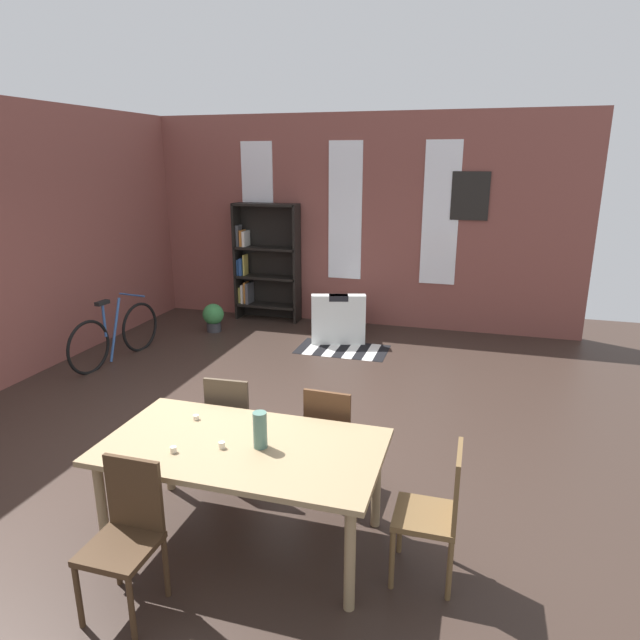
# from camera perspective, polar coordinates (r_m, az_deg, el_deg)

# --- Properties ---
(ground_plane) EXTENTS (11.52, 11.52, 0.00)m
(ground_plane) POSITION_cam_1_polar(r_m,az_deg,el_deg) (5.60, -8.77, -12.51)
(ground_plane) COLOR #33261F
(back_wall_brick) EXTENTS (7.49, 0.12, 3.38)m
(back_wall_brick) POSITION_cam_1_polar(r_m,az_deg,el_deg) (9.23, 2.69, 10.06)
(back_wall_brick) COLOR brown
(back_wall_brick) RESTS_ON ground
(window_pane_0) EXTENTS (0.55, 0.02, 2.20)m
(window_pane_0) POSITION_cam_1_polar(r_m,az_deg,el_deg) (9.62, -6.38, 11.23)
(window_pane_0) COLOR white
(window_pane_1) EXTENTS (0.55, 0.02, 2.20)m
(window_pane_1) POSITION_cam_1_polar(r_m,az_deg,el_deg) (9.14, 2.60, 11.06)
(window_pane_1) COLOR white
(window_pane_2) EXTENTS (0.55, 0.02, 2.20)m
(window_pane_2) POSITION_cam_1_polar(r_m,az_deg,el_deg) (8.91, 12.27, 10.58)
(window_pane_2) COLOR white
(dining_table) EXTENTS (1.95, 1.05, 0.77)m
(dining_table) POSITION_cam_1_polar(r_m,az_deg,el_deg) (4.02, -7.93, -13.48)
(dining_table) COLOR #917855
(dining_table) RESTS_ON ground
(vase_on_table) EXTENTS (0.10, 0.10, 0.26)m
(vase_on_table) POSITION_cam_1_polar(r_m,az_deg,el_deg) (3.87, -6.17, -11.15)
(vase_on_table) COLOR #4C7266
(vase_on_table) RESTS_ON dining_table
(tealight_candle_0) EXTENTS (0.04, 0.04, 0.05)m
(tealight_candle_0) POSITION_cam_1_polar(r_m,az_deg,el_deg) (3.94, -10.05, -12.53)
(tealight_candle_0) COLOR silver
(tealight_candle_0) RESTS_ON dining_table
(tealight_candle_1) EXTENTS (0.04, 0.04, 0.04)m
(tealight_candle_1) POSITION_cam_1_polar(r_m,az_deg,el_deg) (4.37, -12.61, -9.73)
(tealight_candle_1) COLOR silver
(tealight_candle_1) RESTS_ON dining_table
(tealight_candle_2) EXTENTS (0.04, 0.04, 0.04)m
(tealight_candle_2) POSITION_cam_1_polar(r_m,az_deg,el_deg) (3.96, -14.82, -12.74)
(tealight_candle_2) COLOR silver
(tealight_candle_2) RESTS_ON dining_table
(dining_chair_head_right) EXTENTS (0.40, 0.40, 0.95)m
(dining_chair_head_right) POSITION_cam_1_polar(r_m,az_deg,el_deg) (3.84, 11.95, -18.50)
(dining_chair_head_right) COLOR brown
(dining_chair_head_right) RESTS_ON ground
(dining_chair_far_right) EXTENTS (0.41, 0.41, 0.95)m
(dining_chair_far_right) POSITION_cam_1_polar(r_m,az_deg,el_deg) (4.60, 1.14, -11.86)
(dining_chair_far_right) COLOR #4E311D
(dining_chair_far_right) RESTS_ON ground
(dining_chair_near_left) EXTENTS (0.40, 0.40, 0.95)m
(dining_chair_near_left) POSITION_cam_1_polar(r_m,az_deg,el_deg) (3.77, -19.27, -19.84)
(dining_chair_near_left) COLOR #3F2B1A
(dining_chair_near_left) RESTS_ON ground
(dining_chair_far_left) EXTENTS (0.42, 0.42, 0.95)m
(dining_chair_far_left) POSITION_cam_1_polar(r_m,az_deg,el_deg) (4.87, -8.94, -10.37)
(dining_chair_far_left) COLOR #4A3D2E
(dining_chair_far_left) RESTS_ON ground
(bookshelf_tall) EXTENTS (1.11, 0.33, 1.97)m
(bookshelf_tall) POSITION_cam_1_polar(r_m,az_deg,el_deg) (9.51, -5.84, 5.88)
(bookshelf_tall) COLOR black
(bookshelf_tall) RESTS_ON ground
(armchair_white) EXTENTS (0.99, 0.99, 0.75)m
(armchair_white) POSITION_cam_1_polar(r_m,az_deg,el_deg) (8.56, 1.83, -0.06)
(armchair_white) COLOR silver
(armchair_white) RESTS_ON ground
(bicycle_second) EXTENTS (0.44, 1.69, 0.90)m
(bicycle_second) POSITION_cam_1_polar(r_m,az_deg,el_deg) (8.08, -20.25, -1.50)
(bicycle_second) COLOR black
(bicycle_second) RESTS_ON ground
(potted_plant_by_shelf) EXTENTS (0.34, 0.34, 0.45)m
(potted_plant_by_shelf) POSITION_cam_1_polar(r_m,az_deg,el_deg) (9.06, -10.89, 0.37)
(potted_plant_by_shelf) COLOR #333338
(potted_plant_by_shelf) RESTS_ON ground
(striped_rug) EXTENTS (1.31, 0.74, 0.01)m
(striped_rug) POSITION_cam_1_polar(r_m,az_deg,el_deg) (8.12, 2.31, -3.02)
(striped_rug) COLOR black
(striped_rug) RESTS_ON ground
(framed_picture) EXTENTS (0.56, 0.03, 0.72)m
(framed_picture) POSITION_cam_1_polar(r_m,az_deg,el_deg) (8.86, 15.17, 12.18)
(framed_picture) COLOR black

